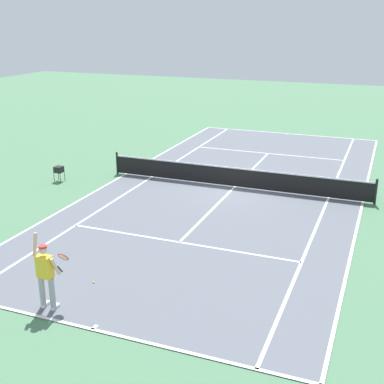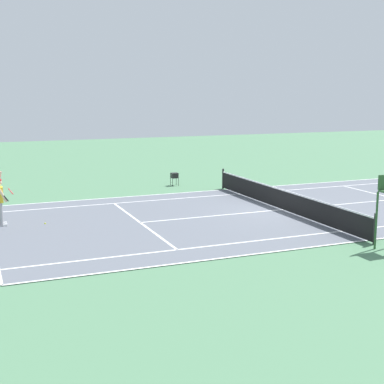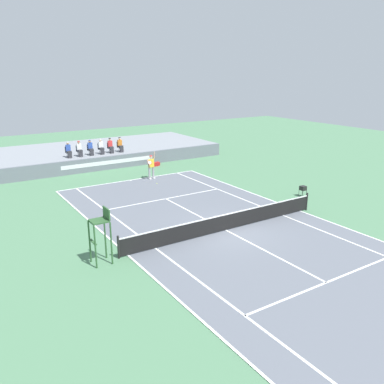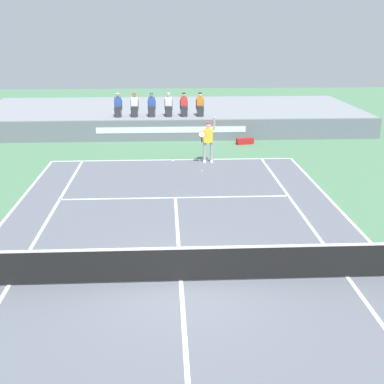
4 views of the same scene
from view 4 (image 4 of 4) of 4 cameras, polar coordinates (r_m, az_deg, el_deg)
name	(u,v)px [view 4 (image 4 of 4)]	position (r m, az deg, el deg)	size (l,w,h in m)	color
ground_plane	(181,282)	(12.80, -1.22, -9.85)	(80.00, 80.00, 0.00)	#4C7A56
court	(181,282)	(12.79, -1.22, -9.81)	(11.08, 23.88, 0.03)	slate
net	(181,263)	(12.56, -1.23, -7.74)	(11.98, 0.10, 1.07)	black
barrier_wall	(171,130)	(27.98, -2.28, 6.75)	(22.71, 0.25, 1.12)	slate
bleacher_platform	(170,116)	(32.60, -2.40, 8.34)	(22.71, 9.15, 1.12)	gray
spectator_seated_0	(118,105)	(29.09, -8.11, 9.36)	(0.44, 0.60, 1.26)	#474C56
spectator_seated_1	(134,105)	(29.02, -6.32, 9.41)	(0.44, 0.60, 1.26)	#474C56
spectator_seated_2	(152,105)	(28.98, -4.44, 9.45)	(0.44, 0.60, 1.26)	#474C56
spectator_seated_3	(169,105)	(28.97, -2.58, 9.48)	(0.44, 0.60, 1.26)	#474C56
spectator_seated_4	(184,105)	(28.99, -0.89, 9.50)	(0.44, 0.60, 1.26)	#474C56
spectator_seated_5	(200,105)	(29.04, 0.90, 9.52)	(0.44, 0.60, 1.26)	#474C56
tennis_player	(208,141)	(23.38, 1.77, 5.63)	(0.77, 0.62, 2.08)	#9E9EA3
tennis_ball	(202,171)	(22.07, 1.11, 2.32)	(0.07, 0.07, 0.07)	#D1E533
equipment_bag	(245,141)	(27.37, 5.81, 5.57)	(0.95, 0.49, 0.32)	red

